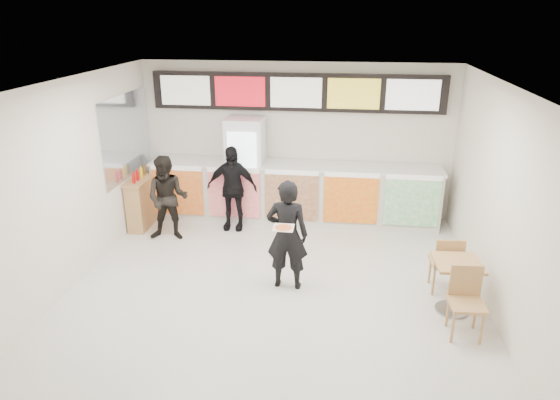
% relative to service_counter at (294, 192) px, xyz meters
% --- Properties ---
extents(floor, '(7.00, 7.00, 0.00)m').
position_rel_service_counter_xyz_m(floor, '(-0.00, -3.09, -0.57)').
color(floor, beige).
rests_on(floor, ground).
extents(ceiling, '(7.00, 7.00, 0.00)m').
position_rel_service_counter_xyz_m(ceiling, '(-0.00, -3.09, 2.43)').
color(ceiling, white).
rests_on(ceiling, wall_back).
extents(wall_back, '(6.00, 0.00, 6.00)m').
position_rel_service_counter_xyz_m(wall_back, '(-0.00, 0.41, 0.93)').
color(wall_back, silver).
rests_on(wall_back, floor).
extents(wall_left, '(0.00, 7.00, 7.00)m').
position_rel_service_counter_xyz_m(wall_left, '(-3.00, -3.09, 0.93)').
color(wall_left, silver).
rests_on(wall_left, floor).
extents(wall_right, '(0.00, 7.00, 7.00)m').
position_rel_service_counter_xyz_m(wall_right, '(3.00, -3.09, 0.93)').
color(wall_right, silver).
rests_on(wall_right, floor).
extents(service_counter, '(5.56, 0.77, 1.14)m').
position_rel_service_counter_xyz_m(service_counter, '(0.00, 0.00, 0.00)').
color(service_counter, silver).
rests_on(service_counter, floor).
extents(menu_board, '(5.50, 0.14, 0.70)m').
position_rel_service_counter_xyz_m(menu_board, '(0.00, 0.32, 1.88)').
color(menu_board, black).
rests_on(menu_board, wall_back).
extents(drinks_fridge, '(0.70, 0.67, 2.00)m').
position_rel_service_counter_xyz_m(drinks_fridge, '(-0.93, 0.02, 0.43)').
color(drinks_fridge, white).
rests_on(drinks_fridge, floor).
extents(mirror_panel, '(0.01, 2.00, 1.50)m').
position_rel_service_counter_xyz_m(mirror_panel, '(-2.99, -0.64, 1.18)').
color(mirror_panel, '#B2B7BF').
rests_on(mirror_panel, wall_left).
extents(customer_main, '(0.62, 0.42, 1.67)m').
position_rel_service_counter_xyz_m(customer_main, '(0.17, -2.54, 0.26)').
color(customer_main, black).
rests_on(customer_main, floor).
extents(customer_left, '(0.79, 0.64, 1.54)m').
position_rel_service_counter_xyz_m(customer_left, '(-2.12, -1.15, 0.20)').
color(customer_left, black).
rests_on(customer_left, floor).
extents(customer_mid, '(0.94, 0.40, 1.60)m').
position_rel_service_counter_xyz_m(customer_mid, '(-1.09, -0.54, 0.23)').
color(customer_mid, black).
rests_on(customer_mid, floor).
extents(pizza_slice, '(0.36, 0.36, 0.02)m').
position_rel_service_counter_xyz_m(pizza_slice, '(0.17, -2.99, 0.58)').
color(pizza_slice, beige).
rests_on(pizza_slice, customer_main).
extents(cafe_table, '(0.64, 1.56, 0.90)m').
position_rel_service_counter_xyz_m(cafe_table, '(2.50, -2.91, -0.05)').
color(cafe_table, tan).
rests_on(cafe_table, floor).
extents(condiment_ledge, '(0.34, 0.84, 1.12)m').
position_rel_service_counter_xyz_m(condiment_ledge, '(-2.82, -0.68, -0.09)').
color(condiment_ledge, tan).
rests_on(condiment_ledge, floor).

